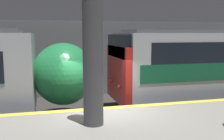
{
  "coord_description": "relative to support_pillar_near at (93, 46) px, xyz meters",
  "views": [
    {
      "loc": [
        -1.77,
        -7.98,
        3.44
      ],
      "look_at": [
        0.5,
        0.97,
        2.16
      ],
      "focal_mm": 42.0,
      "sensor_mm": 36.0,
      "label": 1
    }
  ],
  "objects": [
    {
      "name": "ground_plane",
      "position": [
        0.62,
        1.5,
        -3.15
      ],
      "size": [
        120.0,
        120.0,
        0.0
      ],
      "primitive_type": "plane",
      "color": "#33302D"
    },
    {
      "name": "station_rear_barrier",
      "position": [
        0.62,
        8.0,
        -1.07
      ],
      "size": [
        50.0,
        0.15,
        4.15
      ],
      "color": "gray",
      "rests_on": "ground"
    },
    {
      "name": "support_pillar_near",
      "position": [
        0.0,
        0.0,
        0.0
      ],
      "size": [
        0.52,
        0.52,
        4.09
      ],
      "color": "#47474C",
      "rests_on": "platform"
    }
  ]
}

